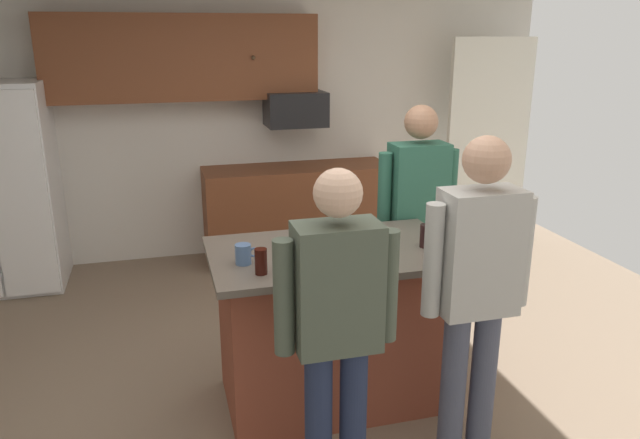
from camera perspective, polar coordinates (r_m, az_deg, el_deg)
name	(u,v)px	position (r m, az deg, el deg)	size (l,w,h in m)	color
floor	(294,401)	(3.83, -2.44, -16.74)	(7.04, 7.04, 0.00)	#7F6B56
back_wall	(228,123)	(6.00, -8.62, 9.00)	(6.40, 0.10, 2.60)	silver
french_door_window_panel	(488,138)	(6.49, 15.53, 7.39)	(0.90, 0.06, 2.00)	white
cabinet_run_upper	(183,58)	(5.72, -12.78, 14.67)	(2.40, 0.38, 0.75)	brown
cabinet_run_lower	(297,211)	(5.98, -2.17, 0.79)	(1.80, 0.63, 0.90)	brown
microwave_over_range	(295,109)	(5.79, -2.33, 10.38)	(0.56, 0.40, 0.32)	black
kitchen_island	(333,325)	(3.63, 1.26, -9.89)	(1.41, 0.85, 0.96)	brown
person_host_foreground	(417,211)	(4.17, 9.11, 0.84)	(0.57, 0.22, 1.69)	#4C5166
person_elder_center	(337,319)	(2.73, 1.60, -9.33)	(0.57, 0.22, 1.61)	#232D4C
person_guest_right	(476,282)	(3.05, 14.54, -5.69)	(0.57, 0.22, 1.70)	#4C5166
glass_dark_ale	(261,261)	(3.09, -5.59, -3.95)	(0.06, 0.06, 0.14)	black
mug_ceramic_white	(244,254)	(3.24, -7.21, -3.26)	(0.13, 0.09, 0.11)	#4C6B99
glass_short_whisky	(425,236)	(3.51, 9.89, -1.53)	(0.06, 0.06, 0.14)	black
serving_tray	(344,246)	(3.44, 2.28, -2.47)	(0.44, 0.30, 0.04)	#B7B7BC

